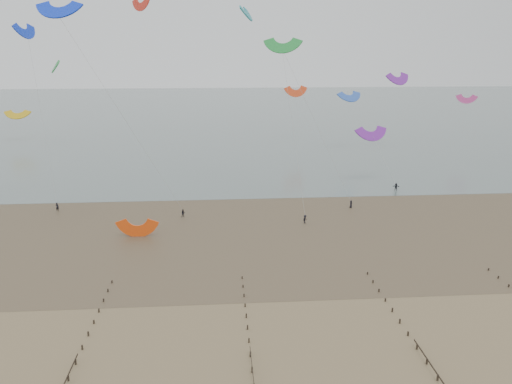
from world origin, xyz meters
TOP-DOWN VIEW (x-y plane):
  - ground at (0.00, 0.00)m, footprint 500.00×500.00m
  - sea_and_shore at (-4.08, 34.40)m, footprint 500.00×665.00m
  - kitesurfer_lead at (-31.10, 44.76)m, footprint 0.72×0.54m
  - kitesurfers at (25.48, 45.38)m, footprint 163.49×21.11m
  - grounded_kite at (-13.13, 29.59)m, footprint 6.39×5.12m
  - kites_airborne at (-7.30, 89.95)m, footprint 252.47×118.23m

SIDE VIEW (x-z plane):
  - ground at x=0.00m, z-range 0.00..0.00m
  - grounded_kite at x=-13.13m, z-range -1.68..1.68m
  - sea_and_shore at x=-4.08m, z-range -0.01..0.02m
  - kitesurfers at x=25.48m, z-range -0.04..1.67m
  - kitesurfer_lead at x=-31.10m, z-range 0.00..1.79m
  - kites_airborne at x=-7.30m, z-range 1.51..44.14m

